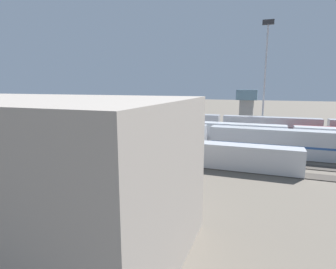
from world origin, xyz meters
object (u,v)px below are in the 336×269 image
object	(u,v)px
train_on_track_0	(178,122)
light_mast_0	(266,64)
train_on_track_2	(225,133)
train_on_track_4	(208,138)
train_on_track_6	(93,144)
control_tower	(247,106)
train_on_track_3	(227,135)
signal_gantry	(167,109)

from	to	relation	value
train_on_track_0	light_mast_0	bearing A→B (deg)	-169.97
train_on_track_2	light_mast_0	bearing A→B (deg)	-118.67
train_on_track_4	light_mast_0	distance (m)	30.15
train_on_track_4	train_on_track_6	bearing A→B (deg)	26.79
train_on_track_2	control_tower	bearing A→B (deg)	-96.48
train_on_track_3	train_on_track_4	bearing A→B (deg)	60.16
signal_gantry	control_tower	distance (m)	32.81
train_on_track_0	signal_gantry	distance (m)	15.99
train_on_track_3	signal_gantry	distance (m)	14.26
signal_gantry	train_on_track_6	bearing A→B (deg)	58.12
train_on_track_2	signal_gantry	distance (m)	14.39
train_on_track_3	train_on_track_6	xyz separation A→B (m)	(22.67, 15.00, -0.60)
train_on_track_3	train_on_track_6	distance (m)	27.19
train_on_track_4	train_on_track_6	distance (m)	22.20
control_tower	train_on_track_3	bearing A→B (deg)	86.65
train_on_track_2	signal_gantry	bearing A→B (deg)	22.11
light_mast_0	signal_gantry	bearing A→B (deg)	43.53
train_on_track_2	control_tower	xyz separation A→B (m)	(-2.74, -24.15, 4.73)
train_on_track_3	light_mast_0	distance (m)	25.46
train_on_track_4	train_on_track_3	bearing A→B (deg)	-119.84
train_on_track_0	train_on_track_6	bearing A→B (deg)	76.80
train_on_track_6	control_tower	size ratio (longest dim) A/B	6.16
train_on_track_4	control_tower	world-z (taller)	control_tower
train_on_track_2	train_on_track_0	bearing A→B (deg)	-34.40
train_on_track_6	control_tower	bearing A→B (deg)	-118.91
train_on_track_3	train_on_track_6	size ratio (longest dim) A/B	1.00
train_on_track_4	signal_gantry	size ratio (longest dim) A/B	2.73
train_on_track_3	train_on_track_2	world-z (taller)	train_on_track_3
train_on_track_0	signal_gantry	size ratio (longest dim) A/B	3.42
train_on_track_6	train_on_track_0	bearing A→B (deg)	-103.20
train_on_track_3	train_on_track_0	world-z (taller)	same
signal_gantry	control_tower	size ratio (longest dim) A/B	3.02
train_on_track_3	control_tower	xyz separation A→B (m)	(-1.71, -29.15, 4.23)
train_on_track_4	control_tower	distance (m)	34.71
train_on_track_2	signal_gantry	world-z (taller)	signal_gantry
light_mast_0	signal_gantry	size ratio (longest dim) A/B	0.83
train_on_track_2	light_mast_0	distance (m)	22.69
train_on_track_0	train_on_track_4	size ratio (longest dim) A/B	1.25
train_on_track_0	control_tower	world-z (taller)	control_tower
signal_gantry	train_on_track_4	bearing A→B (deg)	154.49
train_on_track_0	control_tower	size ratio (longest dim) A/B	10.34
train_on_track_6	signal_gantry	size ratio (longest dim) A/B	2.04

